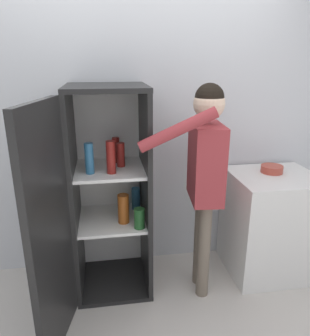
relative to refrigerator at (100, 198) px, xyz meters
name	(u,v)px	position (x,y,z in m)	size (l,w,h in m)	color
ground_plane	(158,333)	(0.36, -0.54, -0.84)	(12.00, 12.00, 0.00)	beige
wall_back	(140,128)	(0.36, 0.44, 0.44)	(7.00, 0.06, 2.55)	silver
refrigerator	(100,198)	(0.00, 0.00, 0.00)	(0.77, 1.19, 1.67)	black
person	(205,165)	(0.78, -0.11, 0.26)	(0.66, 0.52, 1.69)	#726656
counter	(270,224)	(1.47, 0.06, -0.38)	(0.72, 0.65, 0.91)	white
bowl	(272,169)	(1.47, 0.14, 0.11)	(0.19, 0.19, 0.06)	#B24738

